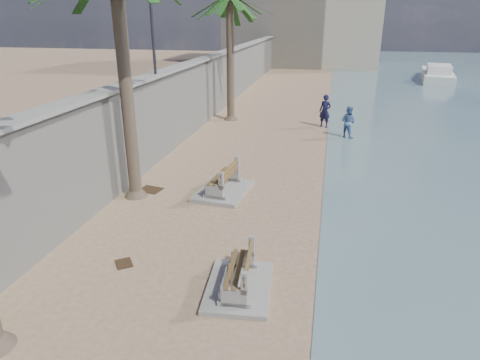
{
  "coord_description": "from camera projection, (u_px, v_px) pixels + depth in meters",
  "views": [
    {
      "loc": [
        1.99,
        -4.83,
        5.89
      ],
      "look_at": [
        -0.5,
        7.0,
        1.2
      ],
      "focal_mm": 32.0,
      "sensor_mm": 36.0,
      "label": 1
    }
  ],
  "objects": [
    {
      "name": "seawall",
      "position": [
        208.0,
        89.0,
        25.54
      ],
      "size": [
        0.45,
        70.0,
        3.5
      ],
      "primitive_type": "cube",
      "color": "gray",
      "rests_on": "ground_plane"
    },
    {
      "name": "wall_cap",
      "position": [
        207.0,
        58.0,
        24.89
      ],
      "size": [
        0.8,
        70.0,
        0.12
      ],
      "primitive_type": "cube",
      "color": "gray",
      "rests_on": "seawall"
    },
    {
      "name": "end_building",
      "position": [
        304.0,
        5.0,
        52.22
      ],
      "size": [
        18.0,
        12.0,
        14.0
      ],
      "primitive_type": "cube",
      "color": "#B7AA93",
      "rests_on": "ground_plane"
    },
    {
      "name": "bench_near",
      "position": [
        239.0,
        275.0,
        9.68
      ],
      "size": [
        1.6,
        2.21,
        0.88
      ],
      "color": "gray",
      "rests_on": "ground_plane"
    },
    {
      "name": "bench_far",
      "position": [
        223.0,
        181.0,
        15.0
      ],
      "size": [
        1.83,
        2.51,
        0.99
      ],
      "color": "gray",
      "rests_on": "ground_plane"
    },
    {
      "name": "person_a",
      "position": [
        325.0,
        109.0,
        23.59
      ],
      "size": [
        0.89,
        0.76,
        2.07
      ],
      "primitive_type": "imported",
      "rotation": [
        0.0,
        0.0,
        -0.41
      ],
      "color": "#131436",
      "rests_on": "ground_plane"
    },
    {
      "name": "person_b",
      "position": [
        348.0,
        120.0,
        21.66
      ],
      "size": [
        1.08,
        1.03,
        1.78
      ],
      "primitive_type": "imported",
      "rotation": [
        0.0,
        0.0,
        2.57
      ],
      "color": "#5374AB",
      "rests_on": "ground_plane"
    },
    {
      "name": "yacht_far",
      "position": [
        437.0,
        76.0,
        41.35
      ],
      "size": [
        4.01,
        9.64,
        1.5
      ],
      "primitive_type": null,
      "rotation": [
        0.0,
        0.0,
        1.42
      ],
      "color": "silver",
      "rests_on": "bay_water"
    },
    {
      "name": "debris_c",
      "position": [
        151.0,
        190.0,
        15.35
      ],
      "size": [
        0.86,
        0.74,
        0.03
      ],
      "primitive_type": "cube",
      "rotation": [
        0.0,
        0.0,
        2.95
      ],
      "color": "#382616",
      "rests_on": "ground_plane"
    },
    {
      "name": "debris_d",
      "position": [
        124.0,
        263.0,
        10.8
      ],
      "size": [
        0.59,
        0.61,
        0.03
      ],
      "primitive_type": "cube",
      "rotation": [
        0.0,
        0.0,
        5.34
      ],
      "color": "#382616",
      "rests_on": "ground_plane"
    }
  ]
}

